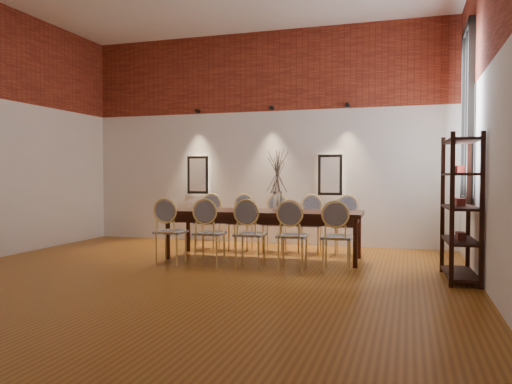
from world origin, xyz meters
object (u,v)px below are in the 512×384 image
(chair_far_d, at_px, (310,225))
(book, at_px, (245,209))
(chair_far_e, at_px, (346,226))
(chair_far_c, at_px, (275,224))
(shelving_rack, at_px, (461,207))
(dining_table, at_px, (264,235))
(chair_near_a, at_px, (171,232))
(chair_near_d, at_px, (293,236))
(chair_far_a, at_px, (208,222))
(bowl, at_px, (249,205))
(vase, at_px, (277,201))
(chair_far_b, at_px, (241,223))
(chair_near_e, at_px, (337,237))
(chair_near_c, at_px, (250,234))
(chair_near_b, at_px, (210,233))

(chair_far_d, distance_m, book, 1.21)
(chair_far_e, distance_m, book, 1.71)
(chair_far_c, distance_m, shelving_rack, 3.22)
(dining_table, relative_size, chair_near_a, 3.21)
(chair_near_d, height_order, chair_far_a, same)
(chair_far_e, bearing_deg, dining_table, 32.38)
(dining_table, xyz_separation_m, shelving_rack, (2.76, -0.78, 0.53))
(dining_table, relative_size, bowl, 12.56)
(chair_near_d, xyz_separation_m, vase, (-0.41, 0.75, 0.43))
(chair_far_b, bearing_deg, bowl, 114.71)
(chair_near_a, distance_m, chair_near_e, 2.41)
(chair_far_c, distance_m, chair_far_e, 1.21)
(chair_far_a, bearing_deg, shelving_rack, 157.32)
(chair_far_b, bearing_deg, chair_near_d, 128.26)
(chair_near_c, relative_size, bowl, 3.92)
(chair_near_d, bearing_deg, chair_far_e, 68.48)
(chair_far_a, xyz_separation_m, chair_far_c, (1.20, 0.04, 0.00))
(book, bearing_deg, chair_near_b, -109.95)
(chair_far_d, height_order, chair_far_e, same)
(chair_far_c, bearing_deg, chair_far_e, -180.00)
(chair_near_a, height_order, chair_near_b, same)
(dining_table, distance_m, chair_near_e, 1.43)
(chair_far_e, bearing_deg, chair_far_c, 0.00)
(chair_near_b, relative_size, chair_far_e, 1.00)
(chair_far_a, bearing_deg, chair_far_c, -180.00)
(bowl, bearing_deg, chair_near_a, -141.83)
(chair_near_c, height_order, chair_near_d, same)
(chair_far_a, height_order, chair_far_c, same)
(chair_near_c, height_order, chair_far_c, same)
(chair_near_e, relative_size, bowl, 3.92)
(chair_far_b, xyz_separation_m, book, (0.34, -0.75, 0.30))
(chair_near_e, xyz_separation_m, vase, (-1.01, 0.73, 0.43))
(chair_near_e, relative_size, chair_far_a, 1.00)
(dining_table, bearing_deg, chair_far_a, 147.62)
(chair_near_d, relative_size, chair_far_e, 1.00)
(chair_near_d, xyz_separation_m, chair_near_e, (0.60, 0.02, 0.00))
(chair_far_d, bearing_deg, vase, 63.33)
(chair_near_b, xyz_separation_m, chair_near_e, (1.81, 0.06, 0.00))
(chair_far_e, bearing_deg, chair_near_b, 40.21)
(chair_near_d, distance_m, chair_near_e, 0.60)
(dining_table, xyz_separation_m, book, (-0.29, -0.01, 0.39))
(chair_near_a, distance_m, chair_near_b, 0.60)
(dining_table, bearing_deg, chair_near_e, -32.38)
(chair_far_b, height_order, chair_far_d, same)
(chair_far_c, distance_m, book, 0.87)
(chair_far_c, bearing_deg, book, 68.93)
(chair_near_c, bearing_deg, dining_table, 90.00)
(chair_far_c, bearing_deg, bowl, 74.35)
(chair_near_b, height_order, bowl, chair_near_b)
(chair_far_c, xyz_separation_m, bowl, (-0.20, -0.82, 0.37))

